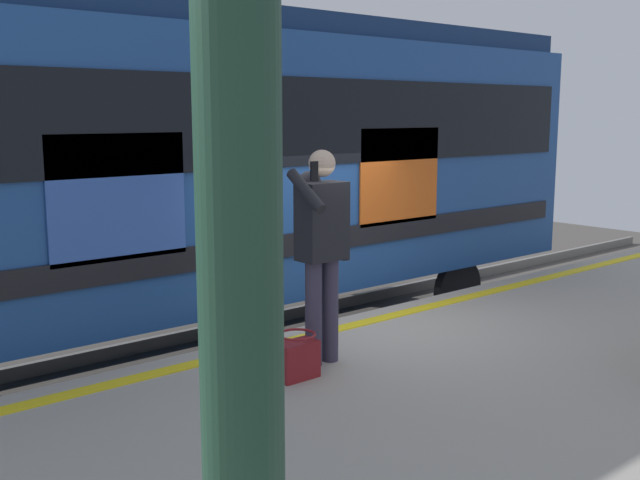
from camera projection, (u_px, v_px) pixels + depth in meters
ground_plane at (340, 398)px, 7.83m from camera, size 26.06×26.06×0.00m
platform at (530, 428)px, 6.04m from camera, size 17.37×4.57×0.87m
safety_line at (360, 323)px, 7.46m from camera, size 17.02×0.16×0.01m
track_rail_near at (266, 360)px, 8.80m from camera, size 22.58×0.08×0.16m
track_rail_far at (201, 333)px, 9.88m from camera, size 22.58×0.08×0.16m
train_carriage at (201, 155)px, 8.70m from camera, size 9.96×3.03×3.83m
passenger at (322, 239)px, 6.13m from camera, size 0.57×0.55×1.77m
handbag at (297, 358)px, 5.90m from camera, size 0.33×0.30×0.37m
station_column at (237, 118)px, 2.67m from camera, size 0.32×0.32×4.09m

